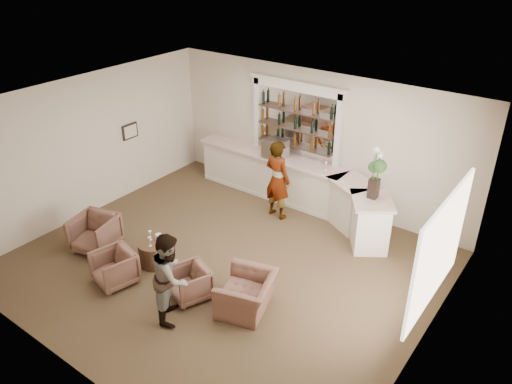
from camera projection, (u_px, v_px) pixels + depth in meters
ground at (224, 265)px, 10.23m from camera, size 8.00×8.00×0.00m
room_shell at (251, 150)px, 9.56m from camera, size 8.04×7.02×3.32m
bar_counter at (297, 184)px, 12.18m from camera, size 5.72×1.80×1.14m
back_bar_alcove at (296, 120)px, 11.97m from camera, size 2.64×0.25×3.00m
cocktail_table at (155, 253)px, 10.17m from camera, size 0.67×0.67×0.50m
sommelier at (278, 180)px, 11.55m from camera, size 0.76×0.56×1.92m
guest at (171, 277)px, 8.52m from camera, size 0.98×1.03×1.68m
armchair_left at (95, 233)px, 10.56m from camera, size 1.02×1.04×0.78m
armchair_center at (114, 268)px, 9.56m from camera, size 0.89×0.91×0.68m
armchair_right at (190, 283)px, 9.20m from camera, size 0.89×0.90×0.63m
armchair_far at (247, 294)px, 8.89m from camera, size 1.18×1.27×0.68m
espresso_machine at (275, 149)px, 12.11m from camera, size 0.54×0.46×0.47m
flower_vase at (376, 170)px, 10.10m from camera, size 0.30×0.30×1.14m
wine_glass_bar_left at (326, 166)px, 11.53m from camera, size 0.07×0.07×0.21m
wine_glass_bar_right at (274, 151)px, 12.30m from camera, size 0.07×0.07×0.21m
wine_glass_tbl_a at (150, 235)px, 10.09m from camera, size 0.07×0.07×0.21m
wine_glass_tbl_b at (160, 238)px, 10.01m from camera, size 0.07×0.07×0.21m
wine_glass_tbl_c at (150, 242)px, 9.89m from camera, size 0.07×0.07×0.21m
napkin_holder at (158, 237)px, 10.14m from camera, size 0.08×0.08×0.12m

